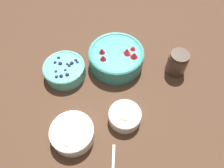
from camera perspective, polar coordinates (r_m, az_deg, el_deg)
name	(u,v)px	position (r m, az deg, el deg)	size (l,w,h in m)	color
ground_plane	(113,107)	(0.79, 0.36, -6.09)	(4.00, 4.00, 0.00)	#4C3323
bowl_strawberries	(116,57)	(0.86, 1.14, 7.20)	(0.21, 0.21, 0.09)	teal
bowl_blueberries	(65,69)	(0.86, -12.29, 3.74)	(0.16, 0.16, 0.06)	#56B7A8
bowl_bananas	(72,133)	(0.73, -10.32, -12.46)	(0.14, 0.14, 0.06)	white
bowl_cream	(125,116)	(0.74, 3.36, -8.28)	(0.11, 0.11, 0.05)	white
jar_chocolate	(177,63)	(0.88, 16.62, 5.22)	(0.08, 0.08, 0.10)	#4C3D33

